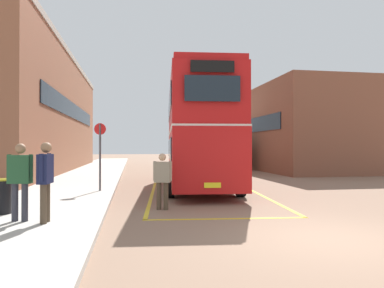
{
  "coord_description": "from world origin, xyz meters",
  "views": [
    {
      "loc": [
        -3.82,
        -6.37,
        1.8
      ],
      "look_at": [
        -0.84,
        11.41,
        1.95
      ],
      "focal_mm": 33.16,
      "sensor_mm": 36.0,
      "label": 1
    }
  ],
  "objects_px": {
    "double_decker_bus": "(198,131)",
    "pedestrian_waiting_near": "(20,176)",
    "litter_bin": "(2,196)",
    "bus_stop_sign": "(100,150)",
    "single_deck_bus": "(209,149)",
    "pedestrian_waiting_far": "(45,176)",
    "pedestrian_boarding": "(162,177)"
  },
  "relations": [
    {
      "from": "double_decker_bus",
      "to": "pedestrian_waiting_near",
      "type": "height_order",
      "value": "double_decker_bus"
    },
    {
      "from": "double_decker_bus",
      "to": "litter_bin",
      "type": "xyz_separation_m",
      "value": [
        -6.07,
        -6.09,
        -1.94
      ]
    },
    {
      "from": "pedestrian_waiting_near",
      "to": "bus_stop_sign",
      "type": "relative_size",
      "value": 0.68
    },
    {
      "from": "single_deck_bus",
      "to": "pedestrian_waiting_near",
      "type": "height_order",
      "value": "single_deck_bus"
    },
    {
      "from": "single_deck_bus",
      "to": "pedestrian_waiting_far",
      "type": "height_order",
      "value": "single_deck_bus"
    },
    {
      "from": "pedestrian_waiting_far",
      "to": "bus_stop_sign",
      "type": "bearing_deg",
      "value": 83.28
    },
    {
      "from": "pedestrian_waiting_near",
      "to": "litter_bin",
      "type": "height_order",
      "value": "pedestrian_waiting_near"
    },
    {
      "from": "pedestrian_waiting_near",
      "to": "litter_bin",
      "type": "relative_size",
      "value": 2.01
    },
    {
      "from": "pedestrian_waiting_far",
      "to": "bus_stop_sign",
      "type": "distance_m",
      "value": 5.72
    },
    {
      "from": "litter_bin",
      "to": "pedestrian_boarding",
      "type": "bearing_deg",
      "value": 9.97
    },
    {
      "from": "pedestrian_boarding",
      "to": "litter_bin",
      "type": "height_order",
      "value": "pedestrian_boarding"
    },
    {
      "from": "pedestrian_waiting_far",
      "to": "litter_bin",
      "type": "distance_m",
      "value": 1.93
    },
    {
      "from": "double_decker_bus",
      "to": "bus_stop_sign",
      "type": "distance_m",
      "value": 4.51
    },
    {
      "from": "double_decker_bus",
      "to": "pedestrian_waiting_far",
      "type": "distance_m",
      "value": 8.87
    },
    {
      "from": "double_decker_bus",
      "to": "pedestrian_waiting_far",
      "type": "height_order",
      "value": "double_decker_bus"
    },
    {
      "from": "pedestrian_waiting_near",
      "to": "single_deck_bus",
      "type": "bearing_deg",
      "value": 67.24
    },
    {
      "from": "double_decker_bus",
      "to": "pedestrian_boarding",
      "type": "height_order",
      "value": "double_decker_bus"
    },
    {
      "from": "pedestrian_waiting_near",
      "to": "pedestrian_waiting_far",
      "type": "distance_m",
      "value": 0.65
    },
    {
      "from": "pedestrian_waiting_far",
      "to": "litter_bin",
      "type": "relative_size",
      "value": 2.04
    },
    {
      "from": "pedestrian_waiting_far",
      "to": "litter_bin",
      "type": "height_order",
      "value": "pedestrian_waiting_far"
    },
    {
      "from": "single_deck_bus",
      "to": "pedestrian_waiting_near",
      "type": "relative_size",
      "value": 5.83
    },
    {
      "from": "pedestrian_boarding",
      "to": "bus_stop_sign",
      "type": "distance_m",
      "value": 4.29
    },
    {
      "from": "double_decker_bus",
      "to": "bus_stop_sign",
      "type": "height_order",
      "value": "double_decker_bus"
    },
    {
      "from": "double_decker_bus",
      "to": "pedestrian_waiting_far",
      "type": "bearing_deg",
      "value": -122.88
    },
    {
      "from": "pedestrian_waiting_far",
      "to": "litter_bin",
      "type": "bearing_deg",
      "value": 135.94
    },
    {
      "from": "single_deck_bus",
      "to": "litter_bin",
      "type": "distance_m",
      "value": 22.6
    },
    {
      "from": "single_deck_bus",
      "to": "pedestrian_waiting_far",
      "type": "bearing_deg",
      "value": -111.15
    },
    {
      "from": "double_decker_bus",
      "to": "litter_bin",
      "type": "relative_size",
      "value": 11.73
    },
    {
      "from": "pedestrian_waiting_near",
      "to": "litter_bin",
      "type": "distance_m",
      "value": 1.37
    },
    {
      "from": "single_deck_bus",
      "to": "pedestrian_boarding",
      "type": "bearing_deg",
      "value": -106.0
    },
    {
      "from": "pedestrian_waiting_far",
      "to": "pedestrian_boarding",
      "type": "bearing_deg",
      "value": 35.95
    },
    {
      "from": "single_deck_bus",
      "to": "pedestrian_waiting_near",
      "type": "distance_m",
      "value": 23.21
    }
  ]
}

